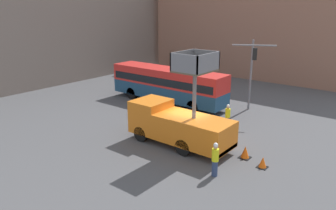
% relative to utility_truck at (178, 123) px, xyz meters
% --- Properties ---
extents(ground_plane, '(120.00, 120.00, 0.00)m').
position_rel_utility_truck_xyz_m(ground_plane, '(0.97, -0.27, -1.52)').
color(ground_plane, '#4C4C4F').
extents(building_backdrop_side, '(10.00, 28.00, 11.91)m').
position_rel_utility_truck_xyz_m(building_backdrop_side, '(26.61, 5.82, 4.43)').
color(building_backdrop_side, '#936651').
rests_on(building_backdrop_side, ground_plane).
extents(utility_truck, '(2.48, 7.08, 6.24)m').
position_rel_utility_truck_xyz_m(utility_truck, '(0.00, 0.00, 0.00)').
color(utility_truck, orange).
rests_on(utility_truck, ground_plane).
extents(city_bus, '(2.50, 11.82, 3.28)m').
position_rel_utility_truck_xyz_m(city_bus, '(7.21, 6.62, 0.42)').
color(city_bus, navy).
rests_on(city_bus, ground_plane).
extents(traffic_light_pole, '(3.38, 3.13, 6.14)m').
position_rel_utility_truck_xyz_m(traffic_light_pole, '(9.09, -0.81, 2.64)').
color(traffic_light_pole, slate).
rests_on(traffic_light_pole, ground_plane).
extents(road_worker_near_truck, '(0.38, 0.38, 1.94)m').
position_rel_utility_truck_xyz_m(road_worker_near_truck, '(-2.09, -4.07, -0.54)').
color(road_worker_near_truck, navy).
rests_on(road_worker_near_truck, ground_plane).
extents(road_worker_directing, '(0.38, 0.38, 1.86)m').
position_rel_utility_truck_xyz_m(road_worker_directing, '(4.80, -1.07, -0.58)').
color(road_worker_directing, navy).
rests_on(road_worker_directing, ground_plane).
extents(traffic_cone_near_truck, '(0.57, 0.57, 0.65)m').
position_rel_utility_truck_xyz_m(traffic_cone_near_truck, '(0.43, -5.72, -1.21)').
color(traffic_cone_near_truck, black).
rests_on(traffic_cone_near_truck, ground_plane).
extents(traffic_cone_mid_road, '(0.66, 0.66, 0.75)m').
position_rel_utility_truck_xyz_m(traffic_cone_mid_road, '(0.95, -4.38, -1.16)').
color(traffic_cone_mid_road, black).
rests_on(traffic_cone_mid_road, ground_plane).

